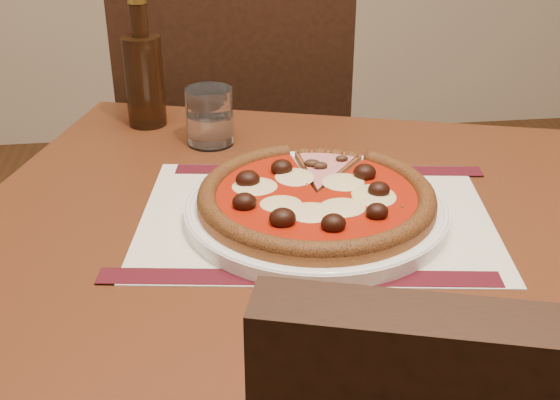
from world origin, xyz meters
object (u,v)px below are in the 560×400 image
object	(u,v)px
plate	(316,210)
water_glass	(210,117)
bottle	(144,76)
chair_far	(232,160)
pizza	(316,196)
table	(282,299)

from	to	relation	value
plate	water_glass	distance (m)	0.29
water_glass	bottle	size ratio (longest dim) A/B	0.42
chair_far	pizza	world-z (taller)	chair_far
plate	bottle	xyz separation A→B (m)	(-0.22, 0.35, 0.07)
pizza	bottle	world-z (taller)	bottle
table	water_glass	xyz separation A→B (m)	(-0.07, 0.28, 0.15)
water_glass	plate	bearing A→B (deg)	-65.36
plate	pizza	xyz separation A→B (m)	(-0.00, -0.00, 0.02)
chair_far	pizza	bearing A→B (deg)	93.62
plate	chair_far	bearing A→B (deg)	95.63
table	pizza	distance (m)	0.14
table	chair_far	bearing A→B (deg)	91.63
table	plate	xyz separation A→B (m)	(0.05, 0.02, 0.11)
plate	pizza	distance (m)	0.02
table	pizza	xyz separation A→B (m)	(0.04, 0.02, 0.13)
pizza	bottle	size ratio (longest dim) A/B	1.40
pizza	water_glass	xyz separation A→B (m)	(-0.12, 0.26, 0.01)
table	water_glass	world-z (taller)	water_glass
chair_far	bottle	bearing A→B (deg)	60.89
plate	water_glass	size ratio (longest dim) A/B	3.70
plate	water_glass	world-z (taller)	water_glass
bottle	pizza	bearing A→B (deg)	-58.50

